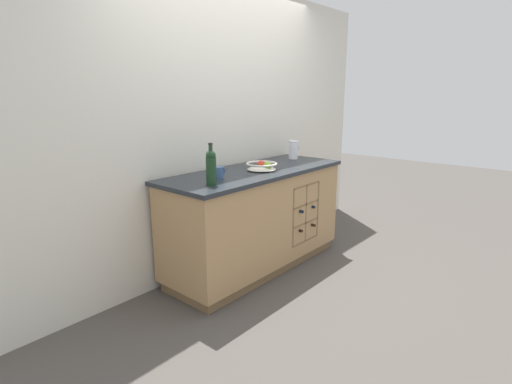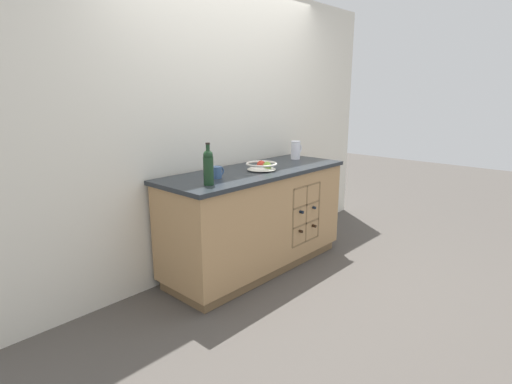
{
  "view_description": "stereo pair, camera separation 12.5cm",
  "coord_description": "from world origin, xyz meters",
  "views": [
    {
      "loc": [
        -2.64,
        -2.25,
        1.59
      ],
      "look_at": [
        0.0,
        0.0,
        0.72
      ],
      "focal_mm": 28.0,
      "sensor_mm": 36.0,
      "label": 1
    },
    {
      "loc": [
        -2.56,
        -2.35,
        1.59
      ],
      "look_at": [
        0.0,
        0.0,
        0.72
      ],
      "focal_mm": 28.0,
      "sensor_mm": 36.0,
      "label": 2
    }
  ],
  "objects": [
    {
      "name": "ceramic_mug",
      "position": [
        -0.47,
        -0.01,
        0.97
      ],
      "size": [
        0.13,
        0.09,
        0.09
      ],
      "color": "#385684",
      "rests_on": "kitchen_island"
    },
    {
      "name": "kitchen_island",
      "position": [
        0.0,
        -0.0,
        0.47
      ],
      "size": [
        1.84,
        0.69,
        0.92
      ],
      "color": "brown",
      "rests_on": "ground_plane"
    },
    {
      "name": "standing_wine_bottle",
      "position": [
        -0.67,
        -0.14,
        1.06
      ],
      "size": [
        0.08,
        0.08,
        0.31
      ],
      "color": "#19381E",
      "rests_on": "kitchen_island"
    },
    {
      "name": "white_pitcher",
      "position": [
        0.71,
        0.1,
        1.02
      ],
      "size": [
        0.15,
        0.1,
        0.19
      ],
      "color": "white",
      "rests_on": "kitchen_island"
    },
    {
      "name": "back_wall",
      "position": [
        0.0,
        0.38,
        1.27
      ],
      "size": [
        4.4,
        0.06,
        2.55
      ],
      "primitive_type": "cube",
      "color": "silver",
      "rests_on": "ground_plane"
    },
    {
      "name": "ground_plane",
      "position": [
        0.0,
        0.0,
        0.0
      ],
      "size": [
        14.0,
        14.0,
        0.0
      ],
      "primitive_type": "plane",
      "color": "#4C4742"
    },
    {
      "name": "fruit_bowl",
      "position": [
        0.02,
        -0.06,
        0.97
      ],
      "size": [
        0.28,
        0.28,
        0.09
      ],
      "color": "silver",
      "rests_on": "kitchen_island"
    }
  ]
}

